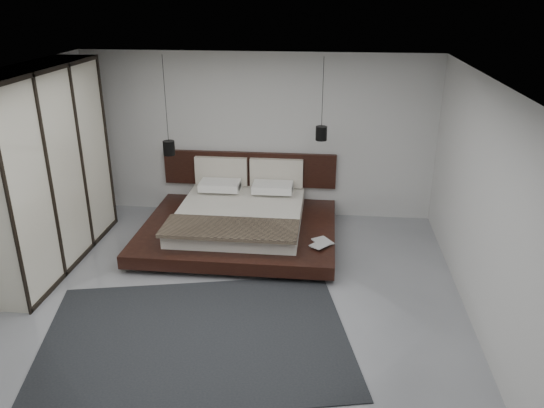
# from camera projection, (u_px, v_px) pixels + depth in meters

# --- Properties ---
(floor) EXTENTS (6.00, 6.00, 0.00)m
(floor) POSITION_uv_depth(u_px,v_px,m) (228.00, 301.00, 6.80)
(floor) COLOR #92959A
(floor) RESTS_ON ground
(ceiling) EXTENTS (6.00, 6.00, 0.00)m
(ceiling) POSITION_uv_depth(u_px,v_px,m) (219.00, 80.00, 5.75)
(ceiling) COLOR white
(ceiling) RESTS_ON wall_back
(wall_back) EXTENTS (6.00, 0.00, 6.00)m
(wall_back) POSITION_uv_depth(u_px,v_px,m) (257.00, 136.00, 9.04)
(wall_back) COLOR beige
(wall_back) RESTS_ON floor
(wall_front) EXTENTS (6.00, 0.00, 6.00)m
(wall_front) POSITION_uv_depth(u_px,v_px,m) (137.00, 366.00, 3.51)
(wall_front) COLOR beige
(wall_front) RESTS_ON floor
(wall_right) EXTENTS (0.00, 6.00, 6.00)m
(wall_right) POSITION_uv_depth(u_px,v_px,m) (485.00, 211.00, 5.98)
(wall_right) COLOR beige
(wall_right) RESTS_ON floor
(lattice_screen) EXTENTS (0.05, 0.90, 2.60)m
(lattice_screen) POSITION_uv_depth(u_px,v_px,m) (79.00, 145.00, 8.87)
(lattice_screen) COLOR black
(lattice_screen) RESTS_ON floor
(bed) EXTENTS (3.01, 2.49, 1.12)m
(bed) POSITION_uv_depth(u_px,v_px,m) (240.00, 220.00, 8.45)
(bed) COLOR black
(bed) RESTS_ON floor
(book_lower) EXTENTS (0.35, 0.37, 0.03)m
(book_lower) POSITION_uv_depth(u_px,v_px,m) (316.00, 243.00, 7.70)
(book_lower) COLOR #99724C
(book_lower) RESTS_ON bed
(book_upper) EXTENTS (0.33, 0.34, 0.02)m
(book_upper) POSITION_uv_depth(u_px,v_px,m) (315.00, 243.00, 7.66)
(book_upper) COLOR #99724C
(book_upper) RESTS_ON book_lower
(pendant_left) EXTENTS (0.19, 0.19, 1.60)m
(pendant_left) POSITION_uv_depth(u_px,v_px,m) (169.00, 148.00, 8.65)
(pendant_left) COLOR black
(pendant_left) RESTS_ON ceiling
(pendant_right) EXTENTS (0.18, 0.18, 1.28)m
(pendant_right) POSITION_uv_depth(u_px,v_px,m) (321.00, 133.00, 8.29)
(pendant_right) COLOR black
(pendant_right) RESTS_ON ceiling
(wardrobe) EXTENTS (0.67, 2.85, 2.80)m
(wardrobe) POSITION_uv_depth(u_px,v_px,m) (44.00, 170.00, 7.34)
(wardrobe) COLOR beige
(wardrobe) RESTS_ON floor
(rug) EXTENTS (3.91, 3.16, 0.01)m
(rug) POSITION_uv_depth(u_px,v_px,m) (196.00, 338.00, 6.08)
(rug) COLOR black
(rug) RESTS_ON floor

